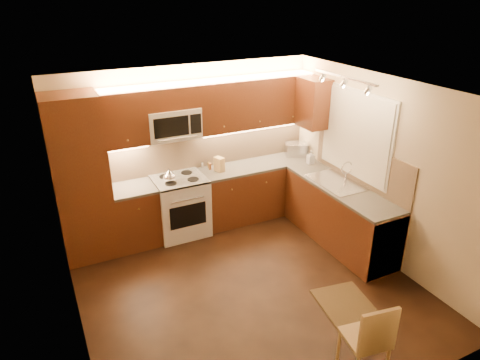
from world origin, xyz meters
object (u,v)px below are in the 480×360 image
stove (181,206)px  sink (336,178)px  soap_bottle (311,157)px  microwave (173,123)px  knife_block (219,164)px  toaster_oven (296,149)px  dining_chair (365,336)px  kettle (169,176)px

stove → sink: sink is taller
soap_bottle → microwave: bearing=170.8°
sink → knife_block: size_ratio=3.90×
stove → sink: bearing=-29.4°
stove → toaster_oven: toaster_oven is taller
knife_block → microwave: bearing=153.2°
microwave → toaster_oven: (2.10, -0.05, -0.71)m
soap_bottle → sink: bearing=-94.1°
sink → microwave: bearing=147.8°
microwave → dining_chair: (0.70, -3.46, -1.28)m
sink → stove: bearing=150.6°
stove → soap_bottle: bearing=-9.0°
microwave → toaster_oven: bearing=-1.3°
stove → kettle: (-0.17, -0.08, 0.56)m
stove → dining_chair: size_ratio=1.04×
microwave → dining_chair: 3.76m
toaster_oven → soap_bottle: (-0.00, -0.42, 0.00)m
dining_chair → knife_block: bearing=99.9°
microwave → soap_bottle: size_ratio=3.46×
stove → soap_bottle: 2.20m
stove → dining_chair: (0.70, -3.33, -0.02)m
soap_bottle → dining_chair: 3.35m
sink → knife_block: (-1.33, 1.16, 0.04)m
toaster_oven → knife_block: size_ratio=1.62×
toaster_oven → dining_chair: (-1.40, -3.41, -0.57)m
sink → kettle: (-2.17, 1.04, 0.05)m
kettle → knife_block: size_ratio=0.94×
stove → knife_block: size_ratio=4.17×
kettle → knife_block: bearing=15.5°
kettle → dining_chair: size_ratio=0.24×
microwave → kettle: 0.75m
knife_block → dining_chair: knife_block is taller
sink → kettle: size_ratio=4.13×
stove → kettle: bearing=-153.2°
kettle → soap_bottle: bearing=1.2°
kettle → microwave: bearing=60.2°
kettle → dining_chair: 3.41m
knife_block → soap_bottle: (1.44, -0.37, -0.00)m
kettle → toaster_oven: 2.28m
dining_chair → stove: bearing=111.2°
kettle → soap_bottle: (2.27, -0.25, -0.01)m
toaster_oven → knife_block: (-1.44, -0.05, 0.00)m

